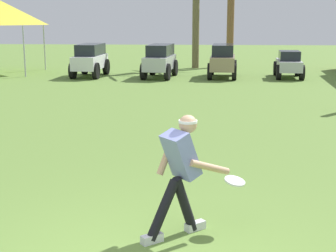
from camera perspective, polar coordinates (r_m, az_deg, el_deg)
frisbee_thrower at (r=5.91m, az=1.38°, el=-4.82°), size 1.02×0.63×1.42m
frisbee_in_flight at (r=6.23m, az=7.41°, el=-6.07°), size 0.35×0.35×0.08m
parked_car_slot_a at (r=21.82m, az=-8.63°, el=7.35°), size 1.29×2.46×1.34m
parked_car_slot_b at (r=21.23m, az=-0.90°, el=7.35°), size 1.42×2.50×1.34m
parked_car_slot_c at (r=21.37m, az=6.09°, el=7.31°), size 1.29×2.46×1.34m
parked_car_slot_d at (r=21.68m, az=13.24°, el=6.71°), size 1.22×2.26×1.10m
palm_tree_right_of_centre at (r=26.12m, az=6.96°, el=13.45°), size 3.10×3.10×5.37m
event_tent at (r=23.97m, az=-18.01°, el=11.84°), size 2.96×2.96×3.13m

